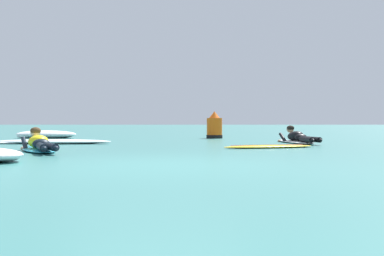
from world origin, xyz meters
The scene contains 7 objects.
ground_plane centered at (0.00, 10.00, 0.00)m, with size 120.00×120.00×0.00m, color #387A75.
surfer_near centered at (-2.58, 3.01, 0.14)m, with size 1.45×2.38×0.54m.
surfer_far centered at (3.45, 6.79, 0.14)m, with size 0.90×2.67×0.53m.
drifting_surfboard centered at (2.29, 4.38, 0.03)m, with size 2.25×1.13×0.16m.
whitewater_front centered at (-4.71, 10.74, 0.13)m, with size 2.24×1.15×0.28m.
whitewater_mid_left centered at (-3.26, 6.44, 0.06)m, with size 3.18×0.87×0.12m.
channel_marker_buoy centered at (1.31, 10.66, 0.38)m, with size 0.58×0.58×0.96m.
Camera 1 is at (0.51, -6.98, 0.63)m, focal length 46.31 mm.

